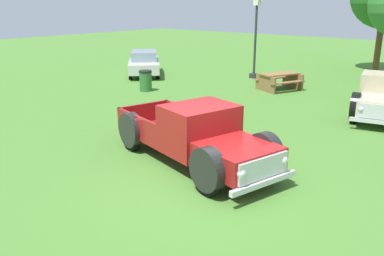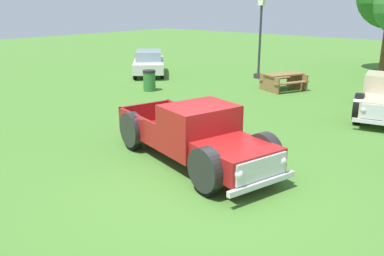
{
  "view_description": "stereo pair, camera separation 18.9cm",
  "coord_description": "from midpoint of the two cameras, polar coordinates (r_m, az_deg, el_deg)",
  "views": [
    {
      "loc": [
        5.24,
        -6.82,
        3.94
      ],
      "look_at": [
        -0.99,
        0.67,
        0.9
      ],
      "focal_mm": 37.93,
      "sensor_mm": 36.0,
      "label": 1
    },
    {
      "loc": [
        5.38,
        -6.7,
        3.94
      ],
      "look_at": [
        -0.99,
        0.67,
        0.9
      ],
      "focal_mm": 37.93,
      "sensor_mm": 36.0,
      "label": 2
    }
  ],
  "objects": [
    {
      "name": "ground_plane",
      "position": [
        9.46,
        2.48,
        -7.31
      ],
      "size": [
        80.0,
        80.0,
        0.0
      ],
      "primitive_type": "plane",
      "color": "#477A2D"
    },
    {
      "name": "pickup_truck_foreground",
      "position": [
        9.97,
        1.75,
        -1.4
      ],
      "size": [
        5.36,
        3.02,
        1.55
      ],
      "color": "maroon",
      "rests_on": "ground_plane"
    },
    {
      "name": "sedan_distant_b",
      "position": [
        23.16,
        -5.86,
        9.17
      ],
      "size": [
        3.96,
        3.94,
        1.32
      ],
      "color": "silver",
      "rests_on": "ground_plane"
    },
    {
      "name": "lamp_post_near",
      "position": [
        22.09,
        9.8,
        12.56
      ],
      "size": [
        0.36,
        0.36,
        4.2
      ],
      "color": "#2D2D33",
      "rests_on": "ground_plane"
    },
    {
      "name": "picnic_table",
      "position": [
        19.39,
        13.03,
        6.64
      ],
      "size": [
        2.07,
        2.23,
        0.78
      ],
      "color": "olive",
      "rests_on": "ground_plane"
    },
    {
      "name": "trash_can",
      "position": [
        18.87,
        -5.73,
        6.67
      ],
      "size": [
        0.59,
        0.59,
        0.95
      ],
      "color": "#2D6B2D",
      "rests_on": "ground_plane"
    }
  ]
}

